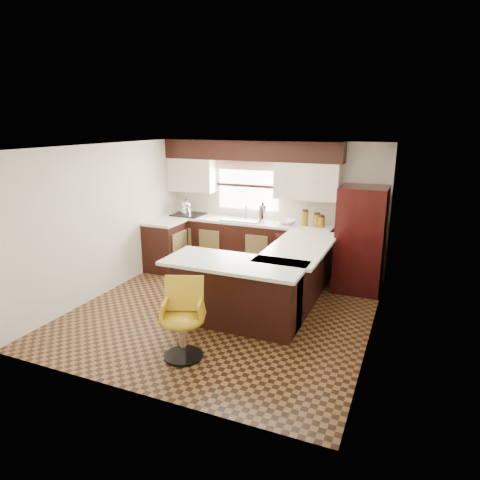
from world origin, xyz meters
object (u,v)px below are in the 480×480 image
at_px(peninsula_return, 238,294).
at_px(bar_chair, 182,320).
at_px(refrigerator, 361,239).
at_px(peninsula_long, 295,277).

distance_m(peninsula_return, bar_chair, 1.08).
relative_size(peninsula_return, refrigerator, 0.95).
xyz_separation_m(peninsula_long, peninsula_return, (-0.53, -0.97, 0.00)).
distance_m(peninsula_return, refrigerator, 2.42).
distance_m(peninsula_long, bar_chair, 2.17).
height_order(peninsula_long, bar_chair, bar_chair).
bearing_deg(peninsula_return, bar_chair, -104.39).
relative_size(refrigerator, bar_chair, 1.81).
bearing_deg(bar_chair, refrigerator, 41.54).
relative_size(peninsula_long, refrigerator, 1.12).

